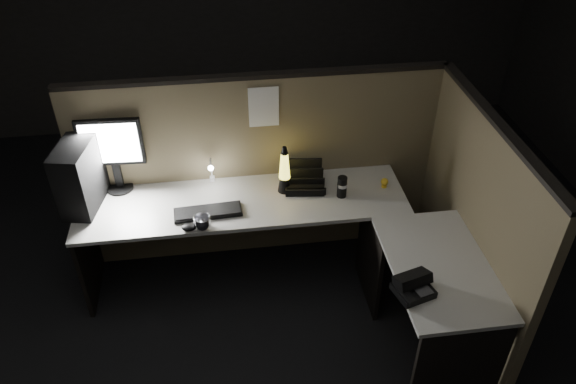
{
  "coord_description": "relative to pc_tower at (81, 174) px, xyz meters",
  "views": [
    {
      "loc": [
        -0.25,
        -2.52,
        3.13
      ],
      "look_at": [
        0.14,
        0.35,
        0.96
      ],
      "focal_mm": 35.0,
      "sensor_mm": 36.0,
      "label": 1
    }
  ],
  "objects": [
    {
      "name": "keyboard",
      "position": [
        0.83,
        -0.24,
        -0.23
      ],
      "size": [
        0.46,
        0.18,
        0.02
      ],
      "primitive_type": "cube",
      "rotation": [
        0.0,
        0.0,
        0.06
      ],
      "color": "black",
      "rests_on": "desk"
    },
    {
      "name": "pinned_paper",
      "position": [
        1.26,
        0.17,
        0.33
      ],
      "size": [
        0.21,
        0.0,
        0.3
      ],
      "primitive_type": "cube",
      "color": "white",
      "rests_on": "partition_back"
    },
    {
      "name": "partition_right",
      "position": [
        2.55,
        -0.63,
        -0.22
      ],
      "size": [
        0.06,
        1.66,
        1.5
      ],
      "primitive_type": "cube",
      "color": "brown",
      "rests_on": "ground"
    },
    {
      "name": "room_shell",
      "position": [
        1.22,
        -0.73,
        0.65
      ],
      "size": [
        6.0,
        6.0,
        6.0
      ],
      "color": "silver",
      "rests_on": "ground"
    },
    {
      "name": "organizer",
      "position": [
        1.53,
        -0.01,
        -0.19
      ],
      "size": [
        0.3,
        0.27,
        0.21
      ],
      "rotation": [
        0.0,
        0.0,
        -0.12
      ],
      "color": "black",
      "rests_on": "desk"
    },
    {
      "name": "pc_tower",
      "position": [
        0.0,
        0.0,
        0.0
      ],
      "size": [
        0.29,
        0.48,
        0.48
      ],
      "primitive_type": "cube",
      "rotation": [
        0.0,
        0.0,
        -0.19
      ],
      "color": "black",
      "rests_on": "desk"
    },
    {
      "name": "monitor",
      "position": [
        0.21,
        0.15,
        0.1
      ],
      "size": [
        0.44,
        0.19,
        0.56
      ],
      "rotation": [
        0.0,
        0.0,
        -0.05
      ],
      "color": "black",
      "rests_on": "desk"
    },
    {
      "name": "travel_mug",
      "position": [
        1.77,
        -0.17,
        -0.16
      ],
      "size": [
        0.07,
        0.07,
        0.16
      ],
      "primitive_type": "cylinder",
      "color": "black",
      "rests_on": "desk"
    },
    {
      "name": "desk_phone",
      "position": [
        1.98,
        -1.12,
        -0.19
      ],
      "size": [
        0.25,
        0.25,
        0.12
      ],
      "rotation": [
        0.0,
        0.0,
        0.28
      ],
      "color": "black",
      "rests_on": "desk"
    },
    {
      "name": "figurine",
      "position": [
        2.1,
        -0.1,
        -0.19
      ],
      "size": [
        0.05,
        0.05,
        0.05
      ],
      "primitive_type": "sphere",
      "color": "yellow",
      "rests_on": "desk"
    },
    {
      "name": "lava_lamp",
      "position": [
        1.38,
        -0.05,
        -0.09
      ],
      "size": [
        0.1,
        0.1,
        0.37
      ],
      "color": "black",
      "rests_on": "desk"
    },
    {
      "name": "desk",
      "position": [
        1.4,
        -0.48,
        -0.39
      ],
      "size": [
        2.6,
        1.6,
        0.73
      ],
      "color": "beige",
      "rests_on": "ground"
    },
    {
      "name": "clip_lamp",
      "position": [
        0.87,
        0.09,
        -0.12
      ],
      "size": [
        0.04,
        0.16,
        0.21
      ],
      "color": "white",
      "rests_on": "desk"
    },
    {
      "name": "floor",
      "position": [
        1.22,
        -0.73,
        -0.97
      ],
      "size": [
        6.0,
        6.0,
        0.0
      ],
      "primitive_type": "plane",
      "color": "black",
      "rests_on": "ground"
    },
    {
      "name": "partition_back",
      "position": [
        1.22,
        0.2,
        -0.22
      ],
      "size": [
        2.66,
        0.06,
        1.5
      ],
      "primitive_type": "cube",
      "color": "brown",
      "rests_on": "ground"
    },
    {
      "name": "steel_mug",
      "position": [
        0.79,
        -0.39,
        -0.19
      ],
      "size": [
        0.15,
        0.15,
        0.09
      ],
      "primitive_type": "imported",
      "rotation": [
        0.0,
        0.0,
        0.33
      ],
      "color": "#B4B4BB",
      "rests_on": "desk"
    },
    {
      "name": "mouse",
      "position": [
        0.7,
        -0.39,
        -0.22
      ],
      "size": [
        0.1,
        0.07,
        0.04
      ],
      "primitive_type": "ellipsoid",
      "rotation": [
        0.0,
        0.0,
        -0.03
      ],
      "color": "black",
      "rests_on": "desk"
    }
  ]
}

